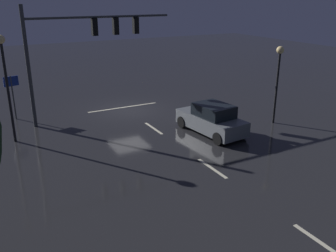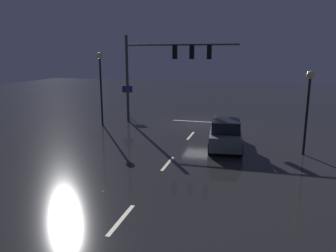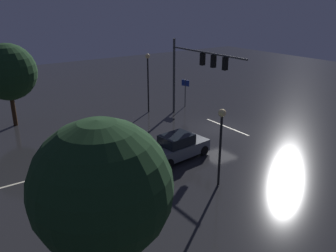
{
  "view_description": "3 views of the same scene",
  "coord_description": "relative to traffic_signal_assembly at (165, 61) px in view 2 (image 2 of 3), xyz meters",
  "views": [
    {
      "loc": [
        8.81,
        22.25,
        7.35
      ],
      "look_at": [
        1.0,
        7.65,
        1.46
      ],
      "focal_mm": 39.38,
      "sensor_mm": 36.0,
      "label": 1
    },
    {
      "loc": [
        -4.21,
        25.44,
        5.54
      ],
      "look_at": [
        0.63,
        7.6,
        1.42
      ],
      "focal_mm": 35.18,
      "sensor_mm": 36.0,
      "label": 2
    },
    {
      "loc": [
        -19.86,
        19.19,
        10.12
      ],
      "look_at": [
        -0.87,
        5.88,
        1.73
      ],
      "focal_mm": 37.24,
      "sensor_mm": 36.0,
      "label": 3
    }
  ],
  "objects": [
    {
      "name": "ground_plane",
      "position": [
        -2.8,
        -0.36,
        -4.91
      ],
      "size": [
        80.0,
        80.0,
        0.0
      ],
      "primitive_type": "plane",
      "color": "#232326"
    },
    {
      "name": "traffic_signal_assembly",
      "position": [
        0.0,
        0.0,
        0.0
      ],
      "size": [
        8.94,
        0.47,
        6.91
      ],
      "color": "#383A3D",
      "rests_on": "ground_plane"
    },
    {
      "name": "lane_dash_far",
      "position": [
        -2.8,
        3.64,
        -4.91
      ],
      "size": [
        0.16,
        2.2,
        0.01
      ],
      "primitive_type": "cube",
      "rotation": [
        0.0,
        0.0,
        1.57
      ],
      "color": "beige",
      "rests_on": "ground_plane"
    },
    {
      "name": "lane_dash_mid",
      "position": [
        -2.8,
        9.64,
        -4.91
      ],
      "size": [
        0.16,
        2.2,
        0.01
      ],
      "primitive_type": "cube",
      "rotation": [
        0.0,
        0.0,
        1.57
      ],
      "color": "beige",
      "rests_on": "ground_plane"
    },
    {
      "name": "lane_dash_near",
      "position": [
        -2.8,
        15.64,
        -4.91
      ],
      "size": [
        0.16,
        2.2,
        0.01
      ],
      "primitive_type": "cube",
      "rotation": [
        0.0,
        0.0,
        1.57
      ],
      "color": "beige",
      "rests_on": "ground_plane"
    },
    {
      "name": "stop_bar",
      "position": [
        -2.8,
        -1.19,
        -4.91
      ],
      "size": [
        5.0,
        0.16,
        0.01
      ],
      "primitive_type": "cube",
      "color": "beige",
      "rests_on": "ground_plane"
    },
    {
      "name": "car_approaching",
      "position": [
        -5.34,
        5.86,
        -4.12
      ],
      "size": [
        2.27,
        4.5,
        1.7
      ],
      "color": "slate",
      "rests_on": "ground_plane"
    },
    {
      "name": "street_lamp_left_kerb",
      "position": [
        -9.69,
        6.18,
        -1.64
      ],
      "size": [
        0.44,
        0.44,
        4.62
      ],
      "color": "black",
      "rests_on": "ground_plane"
    },
    {
      "name": "street_lamp_right_kerb",
      "position": [
        4.59,
        2.01,
        -1.08
      ],
      "size": [
        0.44,
        0.44,
        5.55
      ],
      "color": "black",
      "rests_on": "ground_plane"
    },
    {
      "name": "route_sign",
      "position": [
        4.07,
        -2.0,
        -2.92
      ],
      "size": [
        0.88,
        0.29,
        2.76
      ],
      "color": "#383A3D",
      "rests_on": "ground_plane"
    }
  ]
}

